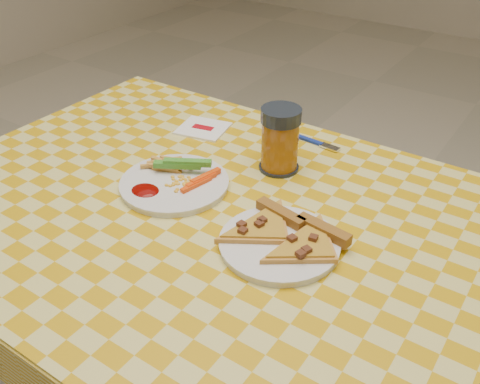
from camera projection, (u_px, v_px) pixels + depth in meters
name	position (u px, v px, depth m)	size (l,w,h in m)	color
table	(222.00, 242.00, 1.09)	(1.28, 0.88, 0.76)	silver
plate_left	(175.00, 184.00, 1.12)	(0.23, 0.23, 0.01)	white
plate_right	(279.00, 244.00, 0.96)	(0.21, 0.21, 0.01)	white
fries_veggies	(176.00, 173.00, 1.13)	(0.18, 0.17, 0.04)	gold
pizza_slices	(286.00, 234.00, 0.96)	(0.25, 0.23, 0.02)	gold
drink_glass	(280.00, 140.00, 1.15)	(0.09, 0.09, 0.14)	black
napkin	(203.00, 128.00, 1.35)	(0.14, 0.13, 0.01)	white
fork	(312.00, 141.00, 1.29)	(0.15, 0.03, 0.01)	navy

